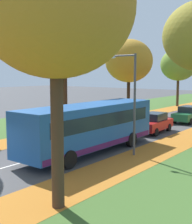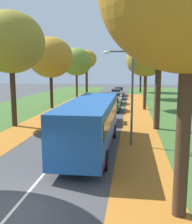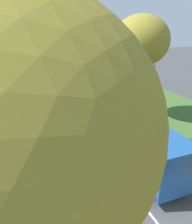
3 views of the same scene
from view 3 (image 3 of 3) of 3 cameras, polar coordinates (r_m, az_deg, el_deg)
leaf_litter_left at (r=20.18m, az=-17.25°, el=-4.46°), size 2.80×60.00×0.00m
grass_verge_right at (r=29.59m, az=9.14°, el=4.38°), size 12.00×90.00×0.01m
leaf_litter_right at (r=22.50m, az=6.63°, el=-0.91°), size 2.80×60.00×0.00m
road_centre_line at (r=26.30m, az=-8.48°, el=2.28°), size 0.12×80.00×0.01m
tree_left_nearest at (r=4.74m, az=-21.55°, el=-3.36°), size 6.12×6.12×9.34m
tree_left_mid at (r=28.19m, az=-23.52°, el=15.14°), size 5.50×5.50×8.76m
tree_left_far at (r=41.09m, az=-22.57°, el=16.45°), size 5.26×5.26×8.51m
tree_left_distant at (r=51.90m, az=-22.93°, el=17.99°), size 4.23×4.23×8.93m
tree_right_near at (r=21.23m, az=11.66°, el=17.63°), size 5.16×5.16×9.62m
tree_right_mid at (r=30.64m, az=-0.51°, el=16.73°), size 4.63×4.63×8.16m
tree_right_far at (r=42.38m, az=-6.02°, el=18.60°), size 6.07×6.07×9.34m
tree_right_distant at (r=54.79m, az=-10.25°, el=18.69°), size 6.02×6.02×9.06m
bollard_third at (r=12.00m, az=-7.54°, el=-21.73°), size 0.12×0.12×0.56m
streetlamp_right at (r=16.37m, az=13.27°, el=3.98°), size 1.89×0.28×6.00m
bus at (r=15.15m, az=8.43°, el=-5.39°), size 2.69×10.40×2.98m
car_red_lead at (r=22.49m, az=-2.14°, el=1.40°), size 1.93×4.27×1.62m
car_green_following at (r=28.83m, az=-6.38°, el=5.75°), size 1.81×4.22×1.62m
car_white_third_in_line at (r=34.97m, az=-9.45°, el=8.33°), size 1.82×4.22×1.62m
car_grey_fourth_in_line at (r=41.14m, az=-11.81°, el=10.08°), size 1.94×4.28×1.62m
car_silver_trailing at (r=46.30m, az=-12.73°, el=11.21°), size 1.80×4.21×1.62m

